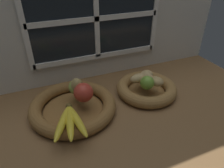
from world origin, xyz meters
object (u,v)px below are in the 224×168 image
(banana_bunch_front, at_px, (70,121))
(potato_oblong, at_px, (138,78))
(fruit_bowl_left, at_px, (73,106))
(pear_brown, at_px, (77,87))
(apple_red_right, at_px, (83,93))
(apple_green_back, at_px, (76,87))
(potato_small, at_px, (156,81))
(fruit_bowl_right, at_px, (146,89))
(lime_near, at_px, (147,83))
(potato_back, at_px, (146,75))
(potato_large, at_px, (147,80))

(banana_bunch_front, xyz_separation_m, potato_oblong, (0.36, 0.16, 0.01))
(fruit_bowl_left, bearing_deg, pear_brown, 48.42)
(apple_red_right, bearing_deg, potato_oblong, 8.66)
(pear_brown, height_order, banana_bunch_front, pear_brown)
(apple_green_back, xyz_separation_m, potato_oblong, (0.29, -0.02, -0.01))
(fruit_bowl_left, distance_m, potato_oblong, 0.32)
(potato_small, xyz_separation_m, potato_oblong, (-0.06, 0.06, 0.00))
(fruit_bowl_right, height_order, lime_near, lime_near)
(pear_brown, bearing_deg, lime_near, -13.76)
(pear_brown, relative_size, banana_bunch_front, 0.40)
(apple_green_back, bearing_deg, potato_back, -0.99)
(apple_green_back, relative_size, potato_large, 0.83)
(banana_bunch_front, distance_m, lime_near, 0.38)
(fruit_bowl_left, height_order, apple_green_back, apple_green_back)
(apple_red_right, height_order, banana_bunch_front, apple_red_right)
(apple_green_back, bearing_deg, lime_near, -15.46)
(banana_bunch_front, bearing_deg, apple_green_back, 68.70)
(potato_small, height_order, lime_near, lime_near)
(apple_green_back, height_order, banana_bunch_front, apple_green_back)
(potato_large, xyz_separation_m, lime_near, (-0.02, -0.04, 0.01))
(apple_green_back, xyz_separation_m, lime_near, (0.30, -0.08, -0.00))
(potato_large, relative_size, lime_near, 1.27)
(fruit_bowl_right, distance_m, potato_small, 0.07)
(fruit_bowl_left, bearing_deg, potato_back, 6.25)
(potato_large, bearing_deg, lime_near, -123.69)
(apple_green_back, relative_size, potato_back, 0.90)
(lime_near, bearing_deg, potato_small, 6.67)
(fruit_bowl_left, xyz_separation_m, apple_red_right, (0.05, -0.02, 0.07))
(apple_green_back, height_order, potato_small, apple_green_back)
(fruit_bowl_right, distance_m, potato_back, 0.07)
(fruit_bowl_left, distance_m, potato_small, 0.39)
(fruit_bowl_left, bearing_deg, apple_red_right, -19.05)
(potato_small, bearing_deg, potato_back, 98.97)
(potato_large, bearing_deg, pear_brown, 173.45)
(potato_small, xyz_separation_m, potato_large, (-0.03, 0.03, 0.00))
(fruit_bowl_right, relative_size, potato_large, 3.54)
(pear_brown, distance_m, potato_large, 0.32)
(apple_red_right, height_order, lime_near, apple_red_right)
(pear_brown, xyz_separation_m, potato_small, (0.35, -0.07, -0.02))
(apple_red_right, height_order, potato_oblong, apple_red_right)
(banana_bunch_front, bearing_deg, fruit_bowl_left, 73.80)
(fruit_bowl_left, relative_size, fruit_bowl_right, 1.28)
(potato_large, bearing_deg, banana_bunch_front, -161.55)
(fruit_bowl_right, height_order, apple_red_right, apple_red_right)
(potato_back, bearing_deg, potato_small, -81.03)
(apple_green_back, height_order, apple_red_right, apple_red_right)
(potato_back, bearing_deg, apple_red_right, -170.16)
(pear_brown, relative_size, potato_large, 0.99)
(apple_green_back, xyz_separation_m, potato_back, (0.34, -0.01, -0.01))
(fruit_bowl_right, bearing_deg, banana_bunch_front, -161.55)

